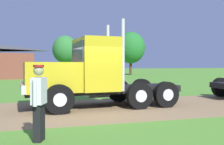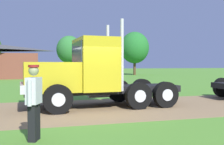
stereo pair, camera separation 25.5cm
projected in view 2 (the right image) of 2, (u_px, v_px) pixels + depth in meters
name	position (u px, v px, depth m)	size (l,w,h in m)	color
ground_plane	(88.00, 109.00, 10.83)	(200.00, 200.00, 0.00)	#538E2F
dirt_track	(88.00, 109.00, 10.83)	(120.00, 5.65, 0.01)	#90734E
truck_foreground_white	(87.00, 76.00, 11.30)	(6.91, 2.98, 3.66)	black
visitor_by_barrel	(34.00, 99.00, 6.36)	(0.40, 0.61, 1.82)	silver
tree_mid	(69.00, 50.00, 45.86)	(4.32, 4.32, 6.73)	#513823
tree_right	(135.00, 48.00, 45.28)	(4.87, 4.87, 7.33)	#513823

